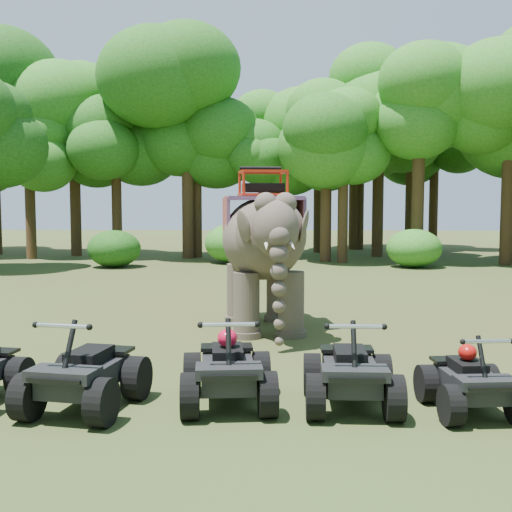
{
  "coord_description": "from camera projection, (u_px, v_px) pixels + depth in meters",
  "views": [
    {
      "loc": [
        0.49,
        -11.17,
        2.95
      ],
      "look_at": [
        0.0,
        1.2,
        1.9
      ],
      "focal_mm": 45.0,
      "sensor_mm": 36.0,
      "label": 1
    }
  ],
  "objects": [
    {
      "name": "tree_47",
      "position": [
        326.0,
        179.0,
        31.22
      ],
      "size": [
        5.68,
        5.68,
        8.11
      ],
      "primitive_type": null,
      "color": "#195114",
      "rests_on": "ground"
    },
    {
      "name": "tree_46",
      "position": [
        187.0,
        158.0,
        33.06
      ],
      "size": [
        7.24,
        7.24,
        10.35
      ],
      "primitive_type": null,
      "color": "#195114",
      "rests_on": "ground"
    },
    {
      "name": "tree_30",
      "position": [
        30.0,
        188.0,
        32.71
      ],
      "size": [
        5.12,
        5.12,
        7.31
      ],
      "primitive_type": null,
      "color": "#195114",
      "rests_on": "ground"
    },
    {
      "name": "tree_2",
      "position": [
        418.0,
        166.0,
        29.76
      ],
      "size": [
        6.46,
        6.46,
        9.23
      ],
      "primitive_type": null,
      "color": "#195114",
      "rests_on": "ground"
    },
    {
      "name": "tree_33",
      "position": [
        410.0,
        181.0,
        37.96
      ],
      "size": [
        5.82,
        5.82,
        8.31
      ],
      "primitive_type": null,
      "color": "#195114",
      "rests_on": "ground"
    },
    {
      "name": "tree_44",
      "position": [
        354.0,
        175.0,
        39.28
      ],
      "size": [
        6.36,
        6.36,
        9.09
      ],
      "primitive_type": null,
      "color": "#195114",
      "rests_on": "ground"
    },
    {
      "name": "tree_32",
      "position": [
        197.0,
        186.0,
        33.78
      ],
      "size": [
        5.3,
        5.3,
        7.57
      ],
      "primitive_type": null,
      "color": "#195114",
      "rests_on": "ground"
    },
    {
      "name": "tree_40",
      "position": [
        434.0,
        183.0,
        39.34
      ],
      "size": [
        5.73,
        5.73,
        8.18
      ],
      "primitive_type": null,
      "color": "#195114",
      "rests_on": "ground"
    },
    {
      "name": "tree_31",
      "position": [
        116.0,
        187.0,
        33.89
      ],
      "size": [
        5.24,
        5.24,
        7.48
      ],
      "primitive_type": null,
      "color": "#195114",
      "rests_on": "ground"
    },
    {
      "name": "atv_2",
      "position": [
        228.0,
        359.0,
        9.29
      ],
      "size": [
        1.51,
        1.94,
        1.34
      ],
      "primitive_type": null,
      "rotation": [
        0.0,
        0.0,
        0.11
      ],
      "color": "black",
      "rests_on": "ground"
    },
    {
      "name": "ground",
      "position": [
        253.0,
        368.0,
        11.39
      ],
      "size": [
        110.0,
        110.0,
        0.0
      ],
      "primitive_type": "plane",
      "color": "#47381E",
      "rests_on": "ground"
    },
    {
      "name": "tree_41",
      "position": [
        263.0,
        181.0,
        36.79
      ],
      "size": [
        5.8,
        5.8,
        8.29
      ],
      "primitive_type": null,
      "color": "#195114",
      "rests_on": "ground"
    },
    {
      "name": "tree_0",
      "position": [
        272.0,
        192.0,
        32.55
      ],
      "size": [
        4.83,
        4.83,
        6.9
      ],
      "primitive_type": null,
      "color": "#195114",
      "rests_on": "ground"
    },
    {
      "name": "tree_1",
      "position": [
        343.0,
        194.0,
        30.78
      ],
      "size": [
        4.67,
        4.67,
        6.67
      ],
      "primitive_type": null,
      "color": "#195114",
      "rests_on": "ground"
    },
    {
      "name": "tree_43",
      "position": [
        378.0,
        162.0,
        34.11
      ],
      "size": [
        7.06,
        7.06,
        10.08
      ],
      "primitive_type": null,
      "color": "#195114",
      "rests_on": "ground"
    },
    {
      "name": "elephant",
      "position": [
        263.0,
        248.0,
        14.79
      ],
      "size": [
        2.65,
        4.73,
        3.76
      ],
      "primitive_type": null,
      "rotation": [
        0.0,
        0.0,
        0.16
      ],
      "color": "#4B4037",
      "rests_on": "ground"
    },
    {
      "name": "tree_3",
      "position": [
        509.0,
        157.0,
        29.53
      ],
      "size": [
        6.97,
        6.97,
        9.96
      ],
      "primitive_type": null,
      "color": "#195114",
      "rests_on": "ground"
    },
    {
      "name": "tree_37",
      "position": [
        319.0,
        177.0,
        36.86
      ],
      "size": [
        6.12,
        6.12,
        8.75
      ],
      "primitive_type": null,
      "color": "#195114",
      "rests_on": "ground"
    },
    {
      "name": "atv_3",
      "position": [
        351.0,
        361.0,
        9.19
      ],
      "size": [
        1.33,
        1.81,
        1.33
      ],
      "primitive_type": null,
      "rotation": [
        0.0,
        0.0,
        -0.01
      ],
      "color": "black",
      "rests_on": "ground"
    },
    {
      "name": "tree_42",
      "position": [
        75.0,
        169.0,
        34.76
      ],
      "size": [
        6.58,
        6.58,
        9.39
      ],
      "primitive_type": null,
      "color": "#195114",
      "rests_on": "ground"
    },
    {
      "name": "atv_4",
      "position": [
        471.0,
        372.0,
        8.95
      ],
      "size": [
        1.3,
        1.68,
        1.16
      ],
      "primitive_type": null,
      "rotation": [
        0.0,
        0.0,
        0.1
      ],
      "color": "black",
      "rests_on": "ground"
    },
    {
      "name": "tree_45",
      "position": [
        360.0,
        169.0,
        39.47
      ],
      "size": [
        6.92,
        6.92,
        9.88
      ],
      "primitive_type": null,
      "color": "#195114",
      "rests_on": "ground"
    },
    {
      "name": "atv_1",
      "position": [
        84.0,
        362.0,
        9.08
      ],
      "size": [
        1.63,
        2.04,
        1.36
      ],
      "primitive_type": null,
      "rotation": [
        0.0,
        0.0,
        -0.17
      ],
      "color": "black",
      "rests_on": "ground"
    }
  ]
}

